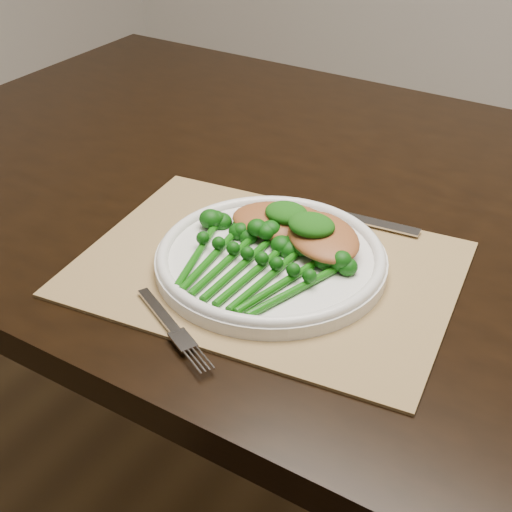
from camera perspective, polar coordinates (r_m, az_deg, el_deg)
The scene contains 10 objects.
dining_table at distance 1.21m, azimuth 7.73°, elevation -11.54°, with size 1.61×0.91×0.75m.
placemat at distance 0.85m, azimuth 0.90°, elevation -1.00°, with size 0.44×0.32×0.00m, color #9C7E4F.
dinner_plate at distance 0.84m, azimuth 1.21°, elevation -0.14°, with size 0.27×0.27×0.02m.
knife at distance 0.95m, azimuth 5.99°, elevation 3.46°, with size 0.20×0.04×0.01m.
fork at distance 0.75m, azimuth -6.32°, elevation -6.19°, with size 0.15×0.08×0.00m.
chicken_fillet_left at distance 0.88m, azimuth 2.03°, elevation 2.82°, with size 0.12×0.09×0.02m, color #A45E2F.
chicken_fillet_right at distance 0.84m, azimuth 5.36°, elevation 1.59°, with size 0.12×0.08×0.02m, color #A45E2F.
pesto_dollop_left at distance 0.87m, azimuth 2.45°, elevation 3.48°, with size 0.05×0.05×0.02m, color #0C4009.
pesto_dollop_right at distance 0.83m, azimuth 4.46°, elevation 2.49°, with size 0.06×0.05×0.02m, color #0C4009.
broccolini_bundle at distance 0.80m, azimuth -0.91°, elevation -1.22°, with size 0.16×0.18×0.04m.
Camera 1 is at (0.24, -0.66, 1.23)m, focal length 50.00 mm.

